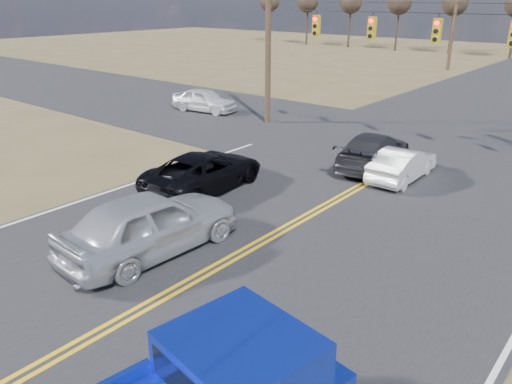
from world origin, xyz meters
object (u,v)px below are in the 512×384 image
Objects in this scene: black_suv at (204,171)px; white_car_queue at (402,164)px; silver_suv at (150,223)px; dgrey_car_queue at (373,150)px; cross_car_west at (205,100)px.

black_suv is 1.32× the size of white_car_queue.
silver_suv is 5.02m from black_suv.
white_car_queue is 1.74m from dgrey_car_queue.
silver_suv is at bearing 113.54° from black_suv.
dgrey_car_queue is at bearing -24.00° from white_car_queue.
black_suv is 13.37m from cross_car_west.
black_suv is (-2.38, 4.41, -0.19)m from silver_suv.
white_car_queue is (2.77, 10.01, -0.26)m from silver_suv.
black_suv is at bearing -144.23° from cross_car_west.
black_suv reaches higher than white_car_queue.
white_car_queue is at bearing -102.58° from silver_suv.
dgrey_car_queue is at bearing -112.93° from cross_car_west.
silver_suv is at bearing 73.56° from white_car_queue.
silver_suv is at bearing -148.78° from cross_car_west.
black_suv is at bearing 46.43° from white_car_queue.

